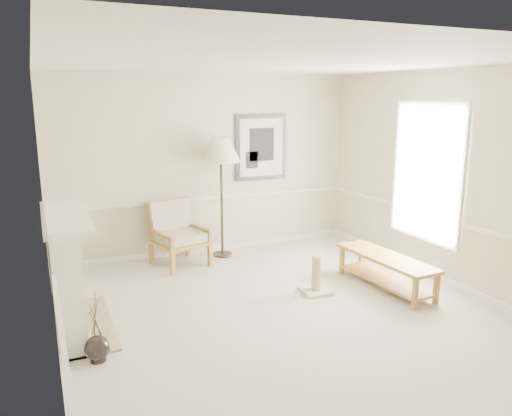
{
  "coord_description": "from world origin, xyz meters",
  "views": [
    {
      "loc": [
        -2.54,
        -4.94,
        2.53
      ],
      "look_at": [
        -0.04,
        0.7,
        1.15
      ],
      "focal_mm": 35.0,
      "sensor_mm": 36.0,
      "label": 1
    }
  ],
  "objects_px": {
    "armchair": "(176,230)",
    "floor_lamp": "(221,153)",
    "floor_vase": "(97,349)",
    "scratching_post": "(316,281)",
    "bench": "(386,267)"
  },
  "relations": [
    {
      "from": "armchair",
      "to": "floor_lamp",
      "type": "distance_m",
      "value": 1.38
    },
    {
      "from": "floor_vase",
      "to": "floor_lamp",
      "type": "relative_size",
      "value": 0.37
    },
    {
      "from": "floor_lamp",
      "to": "scratching_post",
      "type": "xyz_separation_m",
      "value": [
        0.57,
        -2.01,
        -1.5
      ]
    },
    {
      "from": "floor_vase",
      "to": "armchair",
      "type": "height_order",
      "value": "armchair"
    },
    {
      "from": "floor_vase",
      "to": "bench",
      "type": "height_order",
      "value": "floor_vase"
    },
    {
      "from": "armchair",
      "to": "bench",
      "type": "relative_size",
      "value": 0.61
    },
    {
      "from": "armchair",
      "to": "floor_lamp",
      "type": "relative_size",
      "value": 0.51
    },
    {
      "from": "armchair",
      "to": "scratching_post",
      "type": "bearing_deg",
      "value": -69.71
    },
    {
      "from": "floor_lamp",
      "to": "armchair",
      "type": "bearing_deg",
      "value": -174.22
    },
    {
      "from": "floor_lamp",
      "to": "scratching_post",
      "type": "height_order",
      "value": "floor_lamp"
    },
    {
      "from": "floor_vase",
      "to": "scratching_post",
      "type": "height_order",
      "value": "floor_vase"
    },
    {
      "from": "armchair",
      "to": "floor_vase",
      "type": "bearing_deg",
      "value": -134.93
    },
    {
      "from": "bench",
      "to": "scratching_post",
      "type": "relative_size",
      "value": 3.03
    },
    {
      "from": "bench",
      "to": "scratching_post",
      "type": "height_order",
      "value": "scratching_post"
    },
    {
      "from": "armchair",
      "to": "scratching_post",
      "type": "relative_size",
      "value": 1.85
    }
  ]
}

